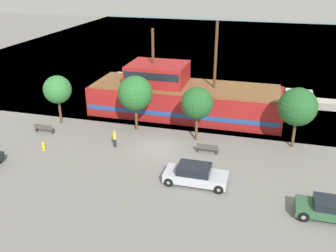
# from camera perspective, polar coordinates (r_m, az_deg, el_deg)

# --- Properties ---
(ground_plane) EXTENTS (160.00, 160.00, 0.00)m
(ground_plane) POSITION_cam_1_polar(r_m,az_deg,el_deg) (32.19, -1.26, -3.29)
(ground_plane) COLOR gray
(water_surface) EXTENTS (80.00, 80.00, 0.00)m
(water_surface) POSITION_cam_1_polar(r_m,az_deg,el_deg) (73.46, 8.66, 11.82)
(water_surface) COLOR slate
(water_surface) RESTS_ON ground
(pirate_ship) EXTENTS (20.76, 5.98, 9.68)m
(pirate_ship) POSITION_cam_1_polar(r_m,az_deg,el_deg) (38.61, 2.29, 4.49)
(pirate_ship) COLOR #A31E1E
(pirate_ship) RESTS_ON water_surface
(moored_boat_dockside) EXTENTS (7.13, 1.83, 1.73)m
(moored_boat_dockside) POSITION_cam_1_polar(r_m,az_deg,el_deg) (43.98, 19.68, 3.69)
(moored_boat_dockside) COLOR #B7B2A8
(moored_boat_dockside) RESTS_ON water_surface
(moored_boat_outer) EXTENTS (5.27, 2.02, 1.95)m
(moored_boat_outer) POSITION_cam_1_polar(r_m,az_deg,el_deg) (47.50, -6.41, 6.45)
(moored_boat_outer) COLOR maroon
(moored_boat_outer) RESTS_ON water_surface
(parked_car_curb_front) EXTENTS (4.48, 1.91, 1.46)m
(parked_car_curb_front) POSITION_cam_1_polar(r_m,az_deg,el_deg) (26.87, 4.19, -7.42)
(parked_car_curb_front) COLOR #B7BCC6
(parked_car_curb_front) RESTS_ON ground_plane
(fire_hydrant) EXTENTS (0.42, 0.25, 0.76)m
(fire_hydrant) POSITION_cam_1_polar(r_m,az_deg,el_deg) (33.28, -18.46, -2.86)
(fire_hydrant) COLOR yellow
(fire_hydrant) RESTS_ON ground_plane
(bench_promenade_east) EXTENTS (1.83, 0.45, 0.85)m
(bench_promenade_east) POSITION_cam_1_polar(r_m,az_deg,el_deg) (36.65, -18.35, -0.33)
(bench_promenade_east) COLOR #4C4742
(bench_promenade_east) RESTS_ON ground_plane
(bench_promenade_west) EXTENTS (1.75, 0.45, 0.85)m
(bench_promenade_west) POSITION_cam_1_polar(r_m,az_deg,el_deg) (31.25, 6.02, -3.39)
(bench_promenade_west) COLOR #4C4742
(bench_promenade_west) RESTS_ON ground_plane
(pedestrian_walking_near) EXTENTS (0.32, 0.32, 1.53)m
(pedestrian_walking_near) POSITION_cam_1_polar(r_m,az_deg,el_deg) (32.31, -8.12, -1.93)
(pedestrian_walking_near) COLOR #232838
(pedestrian_walking_near) RESTS_ON ground_plane
(tree_row_east) EXTENTS (2.68, 2.68, 4.80)m
(tree_row_east) POSITION_cam_1_polar(r_m,az_deg,el_deg) (37.45, -16.50, 5.33)
(tree_row_east) COLOR brown
(tree_row_east) RESTS_ON ground_plane
(tree_row_mideast) EXTENTS (3.20, 3.20, 5.25)m
(tree_row_mideast) POSITION_cam_1_polar(r_m,az_deg,el_deg) (34.45, -5.00, 5.01)
(tree_row_mideast) COLOR brown
(tree_row_mideast) RESTS_ON ground_plane
(tree_row_midwest) EXTENTS (2.79, 2.79, 4.89)m
(tree_row_midwest) POSITION_cam_1_polar(r_m,az_deg,el_deg) (32.32, 4.47, 3.47)
(tree_row_midwest) COLOR brown
(tree_row_midwest) RESTS_ON ground_plane
(tree_row_west) EXTENTS (3.20, 3.20, 5.26)m
(tree_row_west) POSITION_cam_1_polar(r_m,az_deg,el_deg) (32.69, 19.16, 2.76)
(tree_row_west) COLOR brown
(tree_row_west) RESTS_ON ground_plane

